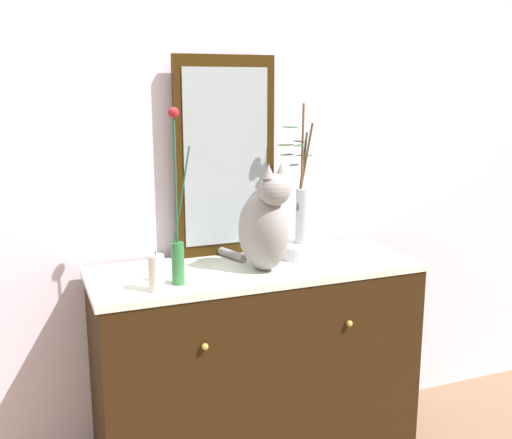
{
  "coord_description": "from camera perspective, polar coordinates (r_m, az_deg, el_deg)",
  "views": [
    {
      "loc": [
        -0.8,
        -2.05,
        1.51
      ],
      "look_at": [
        0.0,
        0.0,
        1.02
      ],
      "focal_mm": 42.65,
      "sensor_mm": 36.0,
      "label": 1
    }
  ],
  "objects": [
    {
      "name": "cat_sitting",
      "position": [
        2.21,
        0.76,
        -0.6
      ],
      "size": [
        0.22,
        0.44,
        0.4
      ],
      "color": "gray",
      "rests_on": "sideboard"
    },
    {
      "name": "bowl_porcelain",
      "position": [
        2.44,
        4.57,
        -2.79
      ],
      "size": [
        0.23,
        0.23,
        0.05
      ],
      "primitive_type": "cylinder",
      "color": "white",
      "rests_on": "sideboard"
    },
    {
      "name": "mirror_leaning",
      "position": [
        2.4,
        -2.9,
        5.84
      ],
      "size": [
        0.41,
        0.03,
        0.78
      ],
      "color": "black",
      "rests_on": "sideboard"
    },
    {
      "name": "vase_slim_green",
      "position": [
        2.07,
        -7.39,
        -1.67
      ],
      "size": [
        0.07,
        0.04,
        0.6
      ],
      "color": "#2C6D38",
      "rests_on": "sideboard"
    },
    {
      "name": "wall_back",
      "position": [
        2.5,
        -2.56,
        7.75
      ],
      "size": [
        4.4,
        0.08,
        2.6
      ],
      "primitive_type": "cube",
      "color": "silver",
      "rests_on": "ground_plane"
    },
    {
      "name": "sideboard",
      "position": [
        2.46,
        0.0,
        -13.75
      ],
      "size": [
        1.25,
        0.48,
        0.84
      ],
      "color": "black",
      "rests_on": "ground_plane"
    },
    {
      "name": "vase_glass_clear",
      "position": [
        2.41,
        4.55,
        1.08
      ],
      "size": [
        0.15,
        0.14,
        0.55
      ],
      "color": "silver",
      "rests_on": "bowl_porcelain"
    },
    {
      "name": "candle_pillar",
      "position": [
        2.04,
        -9.33,
        -4.99
      ],
      "size": [
        0.06,
        0.06,
        0.14
      ],
      "color": "silver",
      "rests_on": "sideboard"
    }
  ]
}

